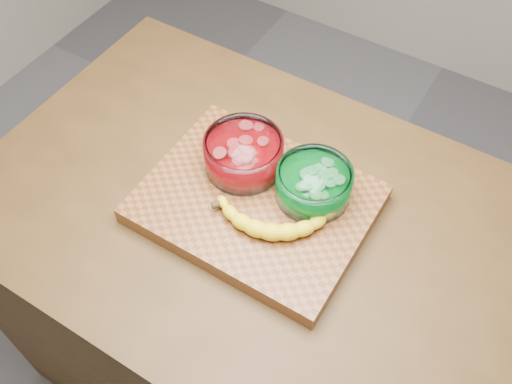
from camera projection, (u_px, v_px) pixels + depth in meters
The scene contains 6 objects.
ground at pixel (256, 365), 1.90m from camera, with size 3.50×3.50×0.00m, color #5D5D62.
counter at pixel (256, 305), 1.54m from camera, with size 1.20×0.80×0.90m, color #482F15.
cutting_board at pixel (256, 204), 1.17m from camera, with size 0.45×0.35×0.04m, color brown.
bowl_red at pixel (244, 154), 1.17m from camera, with size 0.16×0.16×0.08m.
bowl_green at pixel (314, 184), 1.13m from camera, with size 0.15×0.15×0.07m.
banana at pixel (272, 211), 1.11m from camera, with size 0.25×0.16×0.04m, color yellow, non-canonical shape.
Camera 1 is at (0.36, -0.58, 1.87)m, focal length 40.00 mm.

